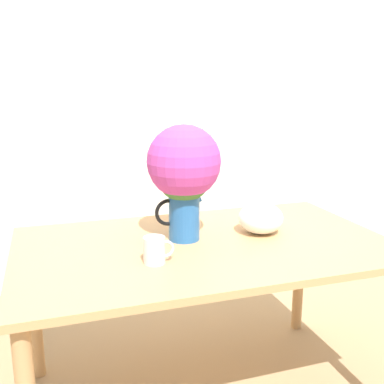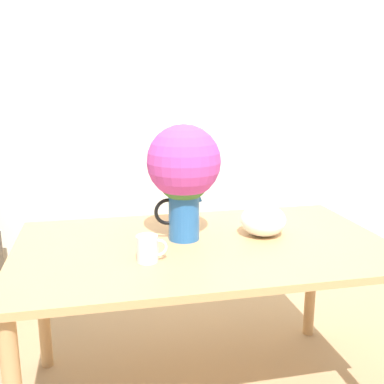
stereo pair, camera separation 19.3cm
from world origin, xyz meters
The scene contains 5 objects.
wall_back centered at (0.00, 1.64, 1.30)m, with size 8.00×0.05×2.60m.
table centered at (-0.08, 0.21, 0.67)m, with size 1.59×0.94×0.76m.
flower_vase centered at (-0.15, 0.28, 1.07)m, with size 0.32×0.32×0.50m.
coffee_mug centered at (-0.33, 0.06, 0.81)m, with size 0.12×0.08×0.10m.
white_bowl centered at (0.21, 0.26, 0.83)m, with size 0.20×0.20×0.14m.
Camera 1 is at (-0.69, -1.50, 1.42)m, focal length 42.00 mm.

